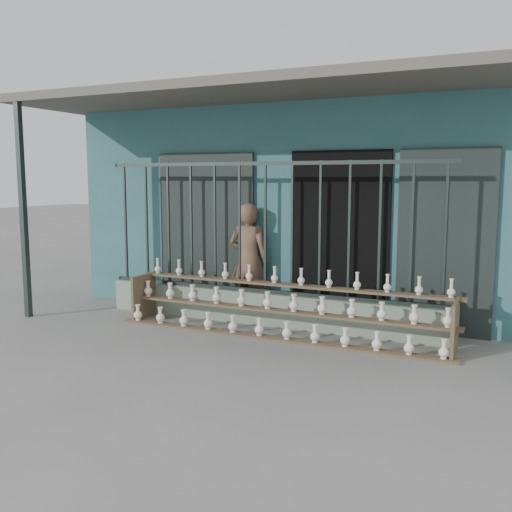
% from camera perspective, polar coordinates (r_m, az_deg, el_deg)
% --- Properties ---
extents(ground, '(60.00, 60.00, 0.00)m').
position_cam_1_polar(ground, '(6.88, -3.56, -9.30)').
color(ground, slate).
extents(workshop_building, '(7.40, 6.60, 3.21)m').
position_cam_1_polar(workshop_building, '(10.50, 7.51, 5.51)').
color(workshop_building, '#316468').
rests_on(workshop_building, ground).
extents(parapet_wall, '(5.00, 0.20, 0.45)m').
position_cam_1_polar(parapet_wall, '(7.95, 0.92, -5.28)').
color(parapet_wall, gray).
rests_on(parapet_wall, ground).
extents(security_fence, '(5.00, 0.04, 1.80)m').
position_cam_1_polar(security_fence, '(7.78, 0.93, 2.82)').
color(security_fence, '#283330').
rests_on(security_fence, parapet_wall).
extents(shelf_rack, '(4.50, 0.68, 0.85)m').
position_cam_1_polar(shelf_rack, '(7.40, 2.41, -5.19)').
color(shelf_rack, brown).
rests_on(shelf_rack, ground).
extents(elderly_woman, '(0.62, 0.42, 1.68)m').
position_cam_1_polar(elderly_woman, '(8.29, -0.74, -0.43)').
color(elderly_woman, brown).
rests_on(elderly_woman, ground).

